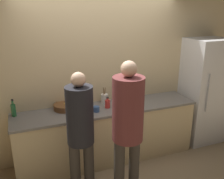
{
  "coord_description": "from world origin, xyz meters",
  "views": [
    {
      "loc": [
        -1.2,
        -2.97,
        2.36
      ],
      "look_at": [
        0.0,
        0.14,
        1.24
      ],
      "focal_mm": 40.0,
      "sensor_mm": 36.0,
      "label": 1
    }
  ],
  "objects": [
    {
      "name": "person_left",
      "position": [
        -0.6,
        -0.37,
        0.98
      ],
      "size": [
        0.32,
        0.32,
        1.68
      ],
      "color": "#38332D",
      "rests_on": "ground_plane"
    },
    {
      "name": "utensil_crock",
      "position": [
        0.02,
        0.54,
        0.97
      ],
      "size": [
        0.11,
        0.11,
        0.26
      ],
      "color": "silver",
      "rests_on": "counter"
    },
    {
      "name": "counter",
      "position": [
        0.0,
        0.36,
        0.45
      ],
      "size": [
        2.82,
        0.65,
        0.89
      ],
      "color": "beige",
      "rests_on": "ground_plane"
    },
    {
      "name": "fruit_bowl",
      "position": [
        -0.61,
        0.51,
        0.94
      ],
      "size": [
        0.34,
        0.34,
        0.12
      ],
      "color": "brown",
      "rests_on": "counter"
    },
    {
      "name": "ground_plane",
      "position": [
        0.0,
        0.0,
        0.0
      ],
      "size": [
        14.0,
        14.0,
        0.0
      ],
      "primitive_type": "plane",
      "color": "#9E8460"
    },
    {
      "name": "potted_plant",
      "position": [
        0.59,
        0.56,
        1.02
      ],
      "size": [
        0.13,
        0.13,
        0.23
      ],
      "color": "beige",
      "rests_on": "counter"
    },
    {
      "name": "bottle_red",
      "position": [
        0.0,
        0.33,
        0.96
      ],
      "size": [
        0.08,
        0.08,
        0.17
      ],
      "color": "red",
      "rests_on": "counter"
    },
    {
      "name": "cup_blue",
      "position": [
        -0.2,
        0.25,
        0.93
      ],
      "size": [
        0.09,
        0.09,
        0.08
      ],
      "color": "#335184",
      "rests_on": "counter"
    },
    {
      "name": "refrigerator",
      "position": [
        1.83,
        0.34,
        0.93
      ],
      "size": [
        0.7,
        0.63,
        1.85
      ],
      "color": "white",
      "rests_on": "ground_plane"
    },
    {
      "name": "wall_back",
      "position": [
        0.0,
        0.67,
        1.3
      ],
      "size": [
        5.2,
        0.06,
        2.6
      ],
      "color": "#D6BC8C",
      "rests_on": "ground_plane"
    },
    {
      "name": "bottle_green",
      "position": [
        -1.33,
        0.51,
        0.99
      ],
      "size": [
        0.06,
        0.06,
        0.25
      ],
      "color": "#236033",
      "rests_on": "counter"
    },
    {
      "name": "bottle_dark",
      "position": [
        0.39,
        0.31,
        0.95
      ],
      "size": [
        0.08,
        0.08,
        0.14
      ],
      "color": "#333338",
      "rests_on": "counter"
    },
    {
      "name": "person_center",
      "position": [
        -0.09,
        -0.6,
        1.09
      ],
      "size": [
        0.36,
        0.36,
        1.81
      ],
      "color": "#38332D",
      "rests_on": "ground_plane"
    }
  ]
}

